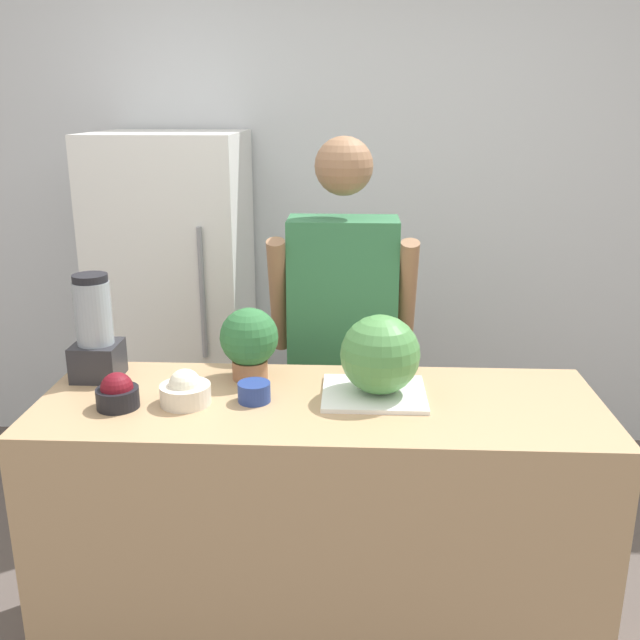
{
  "coord_description": "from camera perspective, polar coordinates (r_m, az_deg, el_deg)",
  "views": [
    {
      "loc": [
        0.1,
        -1.72,
        1.78
      ],
      "look_at": [
        0.0,
        0.34,
        1.15
      ],
      "focal_mm": 40.0,
      "sensor_mm": 36.0,
      "label": 1
    }
  ],
  "objects": [
    {
      "name": "wall_back",
      "position": [
        3.69,
        1.23,
        9.55
      ],
      "size": [
        8.0,
        0.06,
        2.6
      ],
      "color": "silver",
      "rests_on": "ground_plane"
    },
    {
      "name": "counter_island",
      "position": [
        2.42,
        -0.04,
        -16.26
      ],
      "size": [
        1.74,
        0.62,
        0.9
      ],
      "color": "tan",
      "rests_on": "ground_plane"
    },
    {
      "name": "refrigerator",
      "position": [
        3.52,
        -11.34,
        0.97
      ],
      "size": [
        0.67,
        0.69,
        1.65
      ],
      "color": "white",
      "rests_on": "ground_plane"
    },
    {
      "name": "person",
      "position": [
        2.81,
        1.78,
        -2.2
      ],
      "size": [
        0.56,
        0.27,
        1.67
      ],
      "color": "#333338",
      "rests_on": "ground_plane"
    },
    {
      "name": "cutting_board",
      "position": [
        2.25,
        4.33,
        -5.88
      ],
      "size": [
        0.32,
        0.28,
        0.01
      ],
      "color": "white",
      "rests_on": "counter_island"
    },
    {
      "name": "watermelon",
      "position": [
        2.2,
        4.83,
        -2.77
      ],
      "size": [
        0.25,
        0.25,
        0.25
      ],
      "color": "#4C8C47",
      "rests_on": "cutting_board"
    },
    {
      "name": "bowl_cherries",
      "position": [
        2.23,
        -15.9,
        -5.65
      ],
      "size": [
        0.13,
        0.13,
        0.11
      ],
      "color": "black",
      "rests_on": "counter_island"
    },
    {
      "name": "bowl_cream",
      "position": [
        2.21,
        -10.73,
        -5.56
      ],
      "size": [
        0.15,
        0.15,
        0.11
      ],
      "color": "beige",
      "rests_on": "counter_island"
    },
    {
      "name": "bowl_small_blue",
      "position": [
        2.2,
        -5.29,
        -5.76
      ],
      "size": [
        0.1,
        0.1,
        0.06
      ],
      "color": "navy",
      "rests_on": "counter_island"
    },
    {
      "name": "blender",
      "position": [
        2.45,
        -17.54,
        -1.01
      ],
      "size": [
        0.15,
        0.15,
        0.35
      ],
      "color": "#28282D",
      "rests_on": "counter_island"
    },
    {
      "name": "potted_plant",
      "position": [
        2.35,
        -5.68,
        -1.64
      ],
      "size": [
        0.19,
        0.19,
        0.24
      ],
      "color": "#996647",
      "rests_on": "counter_island"
    }
  ]
}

